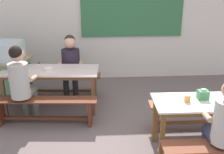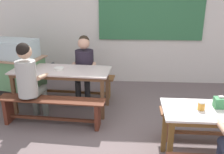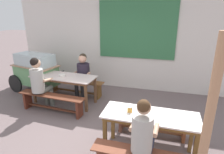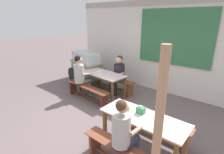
{
  "view_description": "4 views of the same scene",
  "coord_description": "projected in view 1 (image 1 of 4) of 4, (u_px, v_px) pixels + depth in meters",
  "views": [
    {
      "loc": [
        -0.29,
        -3.72,
        2.43
      ],
      "look_at": [
        -0.05,
        0.18,
        0.95
      ],
      "focal_mm": 44.45,
      "sensor_mm": 36.0,
      "label": 1
    },
    {
      "loc": [
        0.05,
        -3.17,
        2.15
      ],
      "look_at": [
        -0.16,
        0.19,
        0.96
      ],
      "focal_mm": 40.85,
      "sensor_mm": 36.0,
      "label": 2
    },
    {
      "loc": [
        1.43,
        -3.26,
        2.38
      ],
      "look_at": [
        0.41,
        0.4,
        1.1
      ],
      "focal_mm": 30.85,
      "sensor_mm": 36.0,
      "label": 3
    },
    {
      "loc": [
        2.6,
        -2.85,
        2.46
      ],
      "look_at": [
        0.04,
        0.24,
        1.09
      ],
      "focal_mm": 28.14,
      "sensor_mm": 36.0,
      "label": 4
    }
  ],
  "objects": [
    {
      "name": "ground_plane",
      "position": [
        116.0,
        137.0,
        4.35
      ],
      "size": [
        40.0,
        40.0,
        0.0
      ],
      "primitive_type": "plane",
      "color": "#6A5A5A"
    },
    {
      "name": "backdrop_wall",
      "position": [
        108.0,
        12.0,
        6.3
      ],
      "size": [
        6.79,
        0.23,
        3.02
      ],
      "color": "silver",
      "rests_on": "ground_plane"
    },
    {
      "name": "dining_table_far",
      "position": [
        50.0,
        74.0,
        5.03
      ],
      "size": [
        1.78,
        0.79,
        0.78
      ],
      "color": "beige",
      "rests_on": "ground_plane"
    },
    {
      "name": "dining_table_near",
      "position": [
        211.0,
        107.0,
        3.82
      ],
      "size": [
        1.6,
        0.64,
        0.78
      ],
      "color": "white",
      "rests_on": "ground_plane"
    },
    {
      "name": "bench_far_back",
      "position": [
        58.0,
        81.0,
        5.7
      ],
      "size": [
        1.78,
        0.43,
        0.46
      ],
      "color": "brown",
      "rests_on": "ground_plane"
    },
    {
      "name": "bench_far_front",
      "position": [
        45.0,
        108.0,
        4.63
      ],
      "size": [
        1.77,
        0.41,
        0.46
      ],
      "color": "#582B1B",
      "rests_on": "ground_plane"
    },
    {
      "name": "bench_near_back",
      "position": [
        194.0,
        111.0,
        4.5
      ],
      "size": [
        1.49,
        0.3,
        0.46
      ],
      "color": "brown",
      "rests_on": "ground_plane"
    },
    {
      "name": "person_left_back_turned",
      "position": [
        21.0,
        79.0,
        4.51
      ],
      "size": [
        0.47,
        0.55,
        1.37
      ],
      "color": "slate",
      "rests_on": "ground_plane"
    },
    {
      "name": "person_near_front",
      "position": [
        223.0,
        123.0,
        3.33
      ],
      "size": [
        0.43,
        0.52,
        1.31
      ],
      "color": "#313752",
      "rests_on": "ground_plane"
    },
    {
      "name": "person_center_facing",
      "position": [
        71.0,
        62.0,
        5.49
      ],
      "size": [
        0.47,
        0.55,
        1.29
      ],
      "color": "black",
      "rests_on": "ground_plane"
    },
    {
      "name": "tissue_box",
      "position": [
        203.0,
        95.0,
        3.83
      ],
      "size": [
        0.15,
        0.12,
        0.15
      ],
      "color": "#3D8750",
      "rests_on": "dining_table_near"
    },
    {
      "name": "condiment_jar",
      "position": [
        187.0,
        98.0,
        3.75
      ],
      "size": [
        0.08,
        0.08,
        0.1
      ],
      "color": "gold",
      "rests_on": "dining_table_near"
    },
    {
      "name": "soup_bowl",
      "position": [
        48.0,
        69.0,
        4.97
      ],
      "size": [
        0.17,
        0.17,
        0.04
      ],
      "primitive_type": "cylinder",
      "color": "silver",
      "rests_on": "dining_table_far"
    }
  ]
}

